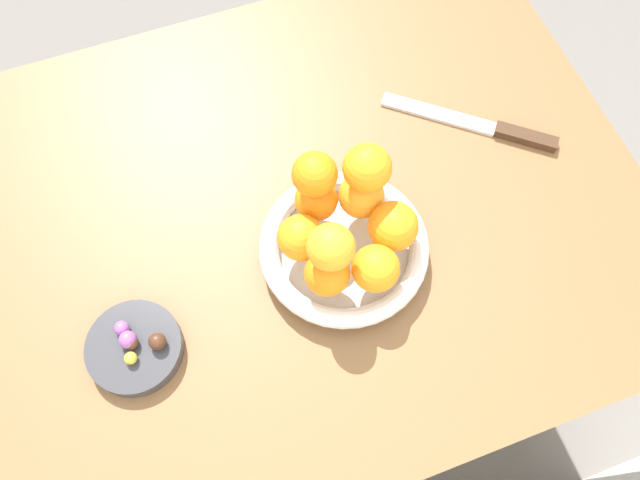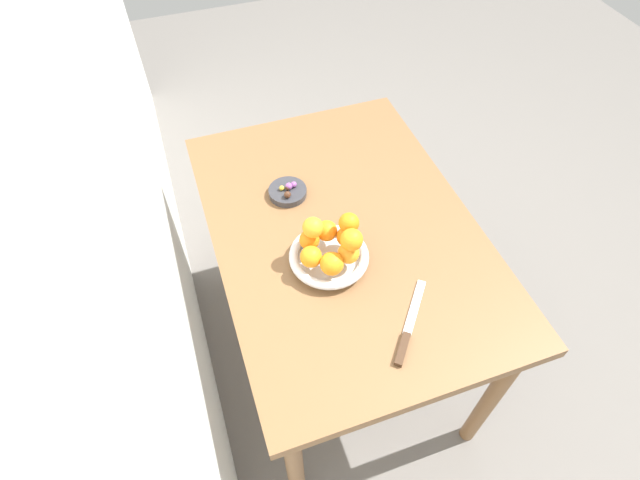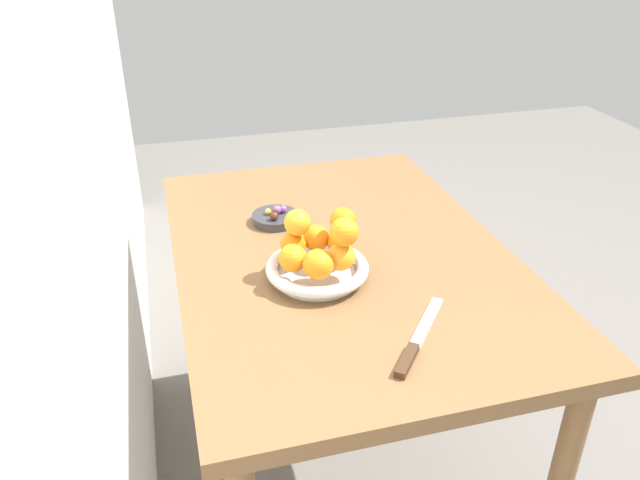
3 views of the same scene
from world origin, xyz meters
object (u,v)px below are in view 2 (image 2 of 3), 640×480
(orange_4, at_px, (311,257))
(orange_0, at_px, (349,253))
(candy_dish, at_px, (288,192))
(orange_2, at_px, (327,231))
(orange_8, at_px, (352,240))
(orange_1, at_px, (346,237))
(candy_ball_3, at_px, (288,188))
(dining_table, at_px, (343,246))
(candy_ball_1, at_px, (294,184))
(candy_ball_4, at_px, (289,186))
(orange_6, at_px, (349,223))
(knife, at_px, (408,328))
(orange_5, at_px, (332,264))
(orange_7, at_px, (313,227))
(orange_3, at_px, (309,240))
(candy_ball_0, at_px, (282,188))
(fruit_bowl, at_px, (329,257))
(candy_ball_2, at_px, (287,195))

(orange_4, bearing_deg, orange_0, -101.79)
(candy_dish, relative_size, orange_2, 2.00)
(orange_8, bearing_deg, orange_1, -10.76)
(candy_ball_3, bearing_deg, dining_table, -147.07)
(candy_ball_1, xyz_separation_m, candy_ball_4, (-0.00, 0.02, 0.00))
(orange_0, bearing_deg, orange_6, -19.76)
(candy_ball_4, xyz_separation_m, knife, (-0.55, -0.14, -0.03))
(orange_4, bearing_deg, candy_dish, -4.56)
(knife, bearing_deg, orange_0, 18.60)
(candy_ball_3, relative_size, candy_ball_4, 0.76)
(dining_table, distance_m, candy_ball_4, 0.25)
(orange_1, bearing_deg, candy_ball_1, 13.53)
(candy_ball_1, relative_size, candy_ball_3, 1.12)
(orange_1, height_order, orange_8, orange_8)
(orange_2, height_order, candy_ball_4, orange_2)
(orange_5, bearing_deg, candy_ball_4, 2.31)
(orange_7, height_order, candy_ball_4, orange_7)
(dining_table, height_order, orange_3, orange_3)
(knife, bearing_deg, dining_table, 4.90)
(candy_ball_3, bearing_deg, orange_0, -167.30)
(orange_7, distance_m, knife, 0.36)
(orange_2, height_order, candy_ball_0, orange_2)
(orange_6, bearing_deg, candy_ball_0, 21.94)
(orange_3, xyz_separation_m, orange_6, (-0.02, -0.10, 0.06))
(fruit_bowl, bearing_deg, orange_7, 46.54)
(orange_0, bearing_deg, orange_2, 17.65)
(fruit_bowl, height_order, orange_2, orange_2)
(orange_1, relative_size, candy_ball_0, 3.57)
(orange_5, xyz_separation_m, candy_ball_2, (0.32, 0.03, -0.04))
(orange_6, distance_m, orange_8, 0.06)
(fruit_bowl, height_order, orange_3, orange_3)
(candy_dish, xyz_separation_m, candy_ball_1, (0.01, -0.02, 0.02))
(candy_ball_4, bearing_deg, candy_ball_2, 156.51)
(orange_0, relative_size, candy_ball_2, 2.79)
(candy_ball_1, bearing_deg, knife, -167.11)
(knife, bearing_deg, orange_8, 18.15)
(orange_2, bearing_deg, candy_ball_2, 14.77)
(orange_0, distance_m, candy_ball_3, 0.33)
(candy_dish, bearing_deg, orange_3, 177.67)
(orange_7, xyz_separation_m, orange_8, (-0.08, -0.08, 0.00))
(fruit_bowl, distance_m, orange_3, 0.07)
(orange_4, xyz_separation_m, orange_8, (-0.03, -0.10, 0.06))
(orange_1, bearing_deg, dining_table, -18.88)
(orange_0, height_order, knife, orange_0)
(orange_3, height_order, candy_ball_1, orange_3)
(orange_5, height_order, orange_7, orange_7)
(orange_0, relative_size, candy_ball_3, 3.57)
(dining_table, height_order, candy_dish, candy_dish)
(orange_0, distance_m, candy_ball_0, 0.34)
(orange_6, distance_m, orange_7, 0.10)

